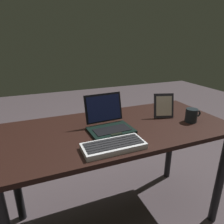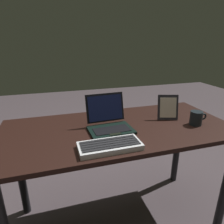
{
  "view_description": "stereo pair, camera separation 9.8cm",
  "coord_description": "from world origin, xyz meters",
  "px_view_note": "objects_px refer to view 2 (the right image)",
  "views": [
    {
      "loc": [
        -0.45,
        -1.02,
        1.23
      ],
      "look_at": [
        -0.06,
        -0.05,
        0.85
      ],
      "focal_mm": 32.09,
      "sensor_mm": 36.0,
      "label": 1
    },
    {
      "loc": [
        -0.36,
        -1.05,
        1.23
      ],
      "look_at": [
        -0.06,
        -0.05,
        0.85
      ],
      "focal_mm": 32.09,
      "sensor_mm": 36.0,
      "label": 2
    }
  ],
  "objects_px": {
    "laptop_front": "(109,123)",
    "external_keyboard": "(110,146)",
    "photo_frame": "(168,107)",
    "coffee_mug": "(196,118)"
  },
  "relations": [
    {
      "from": "coffee_mug",
      "to": "photo_frame",
      "type": "bearing_deg",
      "value": 132.07
    },
    {
      "from": "external_keyboard",
      "to": "coffee_mug",
      "type": "relative_size",
      "value": 2.73
    },
    {
      "from": "laptop_front",
      "to": "external_keyboard",
      "type": "distance_m",
      "value": 0.22
    },
    {
      "from": "laptop_front",
      "to": "external_keyboard",
      "type": "bearing_deg",
      "value": -105.21
    },
    {
      "from": "laptop_front",
      "to": "photo_frame",
      "type": "relative_size",
      "value": 1.59
    },
    {
      "from": "photo_frame",
      "to": "coffee_mug",
      "type": "bearing_deg",
      "value": -47.93
    },
    {
      "from": "laptop_front",
      "to": "photo_frame",
      "type": "height_order",
      "value": "laptop_front"
    },
    {
      "from": "external_keyboard",
      "to": "photo_frame",
      "type": "relative_size",
      "value": 1.89
    },
    {
      "from": "photo_frame",
      "to": "coffee_mug",
      "type": "height_order",
      "value": "photo_frame"
    },
    {
      "from": "photo_frame",
      "to": "external_keyboard",
      "type": "bearing_deg",
      "value": -151.18
    }
  ]
}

